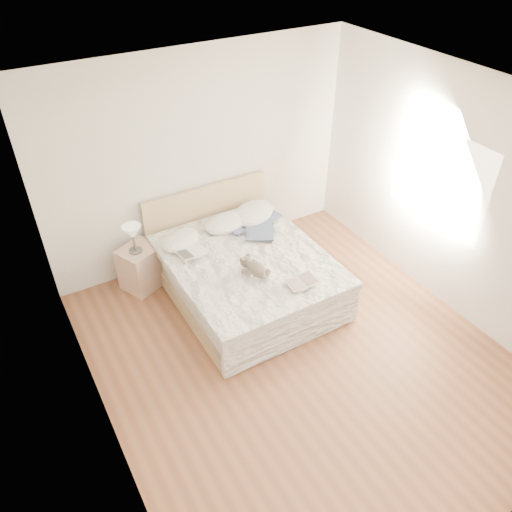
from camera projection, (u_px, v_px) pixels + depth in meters
name	position (u px, v px, depth m)	size (l,w,h in m)	color
floor	(299.00, 355.00, 5.37)	(4.00, 4.50, 0.00)	brown
ceiling	(317.00, 111.00, 3.74)	(4.00, 4.50, 0.00)	white
wall_back	(201.00, 160.00, 6.10)	(4.00, 0.02, 2.70)	silver
wall_left	(88.00, 336.00, 3.75)	(0.02, 4.50, 2.70)	silver
wall_right	(459.00, 198.00, 5.36)	(0.02, 4.50, 2.70)	silver
window	(439.00, 179.00, 5.50)	(0.02, 1.30, 1.10)	white
bed	(244.00, 273.00, 6.00)	(1.72, 2.14, 1.00)	tan
nightstand	(141.00, 267.00, 6.13)	(0.45, 0.40, 0.56)	tan
table_lamp	(133.00, 233.00, 5.77)	(0.26, 0.26, 0.36)	#4D4843
pillow_left	(181.00, 240.00, 5.97)	(0.53, 0.37, 0.16)	white
pillow_middle	(225.00, 223.00, 6.26)	(0.58, 0.40, 0.17)	white
pillow_right	(254.00, 213.00, 6.45)	(0.65, 0.46, 0.20)	white
blouse	(260.00, 229.00, 6.18)	(0.54, 0.58, 0.02)	#34405E
photo_book	(192.00, 253.00, 5.77)	(0.33, 0.23, 0.03)	white
childrens_book	(302.00, 282.00, 5.36)	(0.35, 0.24, 0.02)	beige
teddy_bear	(256.00, 273.00, 5.46)	(0.22, 0.32, 0.17)	brown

